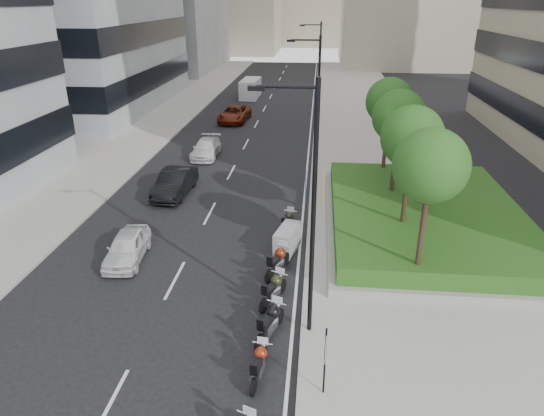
# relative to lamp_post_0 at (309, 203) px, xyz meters

# --- Properties ---
(ground) EXTENTS (160.00, 160.00, 0.00)m
(ground) POSITION_rel_lamp_post_0_xyz_m (-4.14, -1.00, -5.07)
(ground) COLOR black
(ground) RESTS_ON ground
(sidewalk_right) EXTENTS (10.00, 100.00, 0.15)m
(sidewalk_right) POSITION_rel_lamp_post_0_xyz_m (4.86, 29.00, -4.99)
(sidewalk_right) COLOR #9E9B93
(sidewalk_right) RESTS_ON ground
(sidewalk_left) EXTENTS (8.00, 100.00, 0.15)m
(sidewalk_left) POSITION_rel_lamp_post_0_xyz_m (-16.14, 29.00, -4.99)
(sidewalk_left) COLOR #9E9B93
(sidewalk_left) RESTS_ON ground
(lane_edge) EXTENTS (0.12, 100.00, 0.01)m
(lane_edge) POSITION_rel_lamp_post_0_xyz_m (-0.44, 29.00, -5.06)
(lane_edge) COLOR silver
(lane_edge) RESTS_ON ground
(lane_centre) EXTENTS (0.12, 100.00, 0.01)m
(lane_centre) POSITION_rel_lamp_post_0_xyz_m (-5.64, 29.00, -5.06)
(lane_centre) COLOR silver
(lane_centre) RESTS_ON ground
(planter) EXTENTS (10.00, 14.00, 0.40)m
(planter) POSITION_rel_lamp_post_0_xyz_m (5.86, 9.00, -4.72)
(planter) COLOR gray
(planter) RESTS_ON sidewalk_right
(hedge) EXTENTS (9.40, 13.40, 0.80)m
(hedge) POSITION_rel_lamp_post_0_xyz_m (5.86, 9.00, -4.12)
(hedge) COLOR #1B4714
(hedge) RESTS_ON planter
(tree_0) EXTENTS (2.80, 2.80, 6.30)m
(tree_0) POSITION_rel_lamp_post_0_xyz_m (4.36, 3.00, 0.36)
(tree_0) COLOR #332319
(tree_0) RESTS_ON planter
(tree_1) EXTENTS (2.80, 2.80, 6.30)m
(tree_1) POSITION_rel_lamp_post_0_xyz_m (4.36, 7.00, 0.36)
(tree_1) COLOR #332319
(tree_1) RESTS_ON planter
(tree_2) EXTENTS (2.80, 2.80, 6.30)m
(tree_2) POSITION_rel_lamp_post_0_xyz_m (4.36, 11.00, 0.36)
(tree_2) COLOR #332319
(tree_2) RESTS_ON planter
(tree_3) EXTENTS (2.80, 2.80, 6.30)m
(tree_3) POSITION_rel_lamp_post_0_xyz_m (4.36, 15.00, 0.36)
(tree_3) COLOR #332319
(tree_3) RESTS_ON planter
(lamp_post_0) EXTENTS (2.34, 0.45, 9.00)m
(lamp_post_0) POSITION_rel_lamp_post_0_xyz_m (0.00, 0.00, 0.00)
(lamp_post_0) COLOR black
(lamp_post_0) RESTS_ON ground
(lamp_post_1) EXTENTS (2.34, 0.45, 9.00)m
(lamp_post_1) POSITION_rel_lamp_post_0_xyz_m (0.00, 17.00, 0.00)
(lamp_post_1) COLOR black
(lamp_post_1) RESTS_ON ground
(lamp_post_2) EXTENTS (2.34, 0.45, 9.00)m
(lamp_post_2) POSITION_rel_lamp_post_0_xyz_m (0.00, 35.00, 0.00)
(lamp_post_2) COLOR black
(lamp_post_2) RESTS_ON ground
(parking_sign) EXTENTS (0.06, 0.32, 2.50)m
(parking_sign) POSITION_rel_lamp_post_0_xyz_m (0.66, -3.00, -3.61)
(parking_sign) COLOR black
(parking_sign) RESTS_ON ground
(motorcycle_1) EXTENTS (0.66, 1.98, 0.99)m
(motorcycle_1) POSITION_rel_lamp_post_0_xyz_m (-1.36, -2.39, -4.54)
(motorcycle_1) COLOR black
(motorcycle_1) RESTS_ON ground
(motorcycle_2) EXTENTS (0.98, 2.15, 1.12)m
(motorcycle_2) POSITION_rel_lamp_post_0_xyz_m (-1.21, -0.32, -4.47)
(motorcycle_2) COLOR black
(motorcycle_2) RESTS_ON ground
(motorcycle_3) EXTENTS (1.01, 2.03, 1.07)m
(motorcycle_3) POSITION_rel_lamp_post_0_xyz_m (-1.29, 1.81, -4.49)
(motorcycle_3) COLOR black
(motorcycle_3) RESTS_ON ground
(motorcycle_4) EXTENTS (1.02, 2.17, 1.13)m
(motorcycle_4) POSITION_rel_lamp_post_0_xyz_m (-1.31, 3.95, -4.46)
(motorcycle_4) COLOR black
(motorcycle_4) RESTS_ON ground
(motorcycle_5) EXTENTS (1.25, 2.12, 1.21)m
(motorcycle_5) POSITION_rel_lamp_post_0_xyz_m (-1.03, 6.03, -4.46)
(motorcycle_5) COLOR black
(motorcycle_5) RESTS_ON ground
(motorcycle_6) EXTENTS (0.72, 2.00, 1.01)m
(motorcycle_6) POSITION_rel_lamp_post_0_xyz_m (-1.15, 8.09, -4.53)
(motorcycle_6) COLOR black
(motorcycle_6) RESTS_ON ground
(car_a) EXTENTS (1.85, 3.92, 1.30)m
(car_a) POSITION_rel_lamp_post_0_xyz_m (-8.26, 4.52, -4.42)
(car_a) COLOR white
(car_a) RESTS_ON ground
(car_b) EXTENTS (1.84, 4.75, 1.54)m
(car_b) POSITION_rel_lamp_post_0_xyz_m (-8.31, 12.56, -4.29)
(car_b) COLOR black
(car_b) RESTS_ON ground
(car_c) EXTENTS (1.87, 4.46, 1.29)m
(car_c) POSITION_rel_lamp_post_0_xyz_m (-8.12, 20.35, -4.42)
(car_c) COLOR white
(car_c) RESTS_ON ground
(car_d) EXTENTS (2.82, 5.50, 1.48)m
(car_d) POSITION_rel_lamp_post_0_xyz_m (-7.89, 31.81, -4.32)
(car_d) COLOR maroon
(car_d) RESTS_ON ground
(delivery_van) EXTENTS (2.09, 5.15, 2.14)m
(delivery_van) POSITION_rel_lamp_post_0_xyz_m (-8.01, 43.96, -4.07)
(delivery_van) COLOR silver
(delivery_van) RESTS_ON ground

